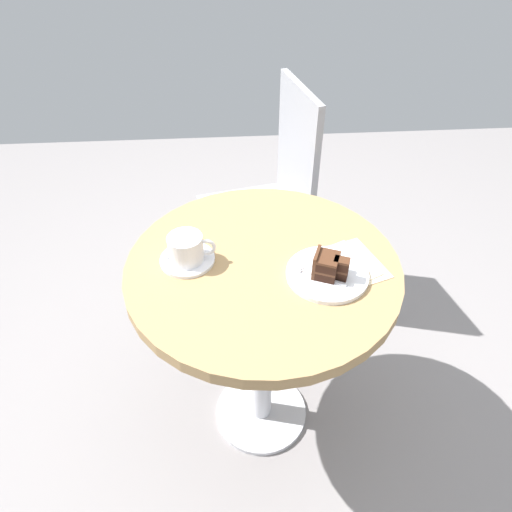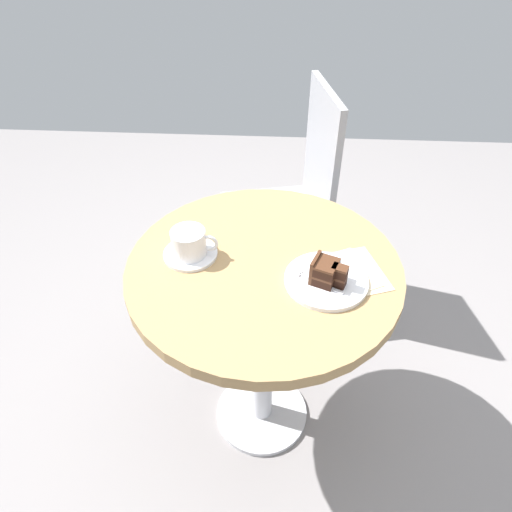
# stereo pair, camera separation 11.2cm
# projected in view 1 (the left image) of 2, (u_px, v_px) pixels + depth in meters

# --- Properties ---
(ground_plane) EXTENTS (4.40, 4.40, 0.01)m
(ground_plane) POSITION_uv_depth(u_px,v_px,m) (261.00, 413.00, 1.63)
(ground_plane) COLOR gray
(ground_plane) RESTS_ON ground
(cafe_table) EXTENTS (0.71, 0.71, 0.72)m
(cafe_table) POSITION_uv_depth(u_px,v_px,m) (262.00, 296.00, 1.25)
(cafe_table) COLOR #A37F51
(cafe_table) RESTS_ON ground
(saucer) EXTENTS (0.14, 0.14, 0.01)m
(saucer) POSITION_uv_depth(u_px,v_px,m) (188.00, 259.00, 1.17)
(saucer) COLOR white
(saucer) RESTS_ON cafe_table
(coffee_cup) EXTENTS (0.12, 0.09, 0.07)m
(coffee_cup) POSITION_uv_depth(u_px,v_px,m) (186.00, 248.00, 1.14)
(coffee_cup) COLOR white
(coffee_cup) RESTS_ON saucer
(teaspoon) EXTENTS (0.09, 0.07, 0.00)m
(teaspoon) POSITION_uv_depth(u_px,v_px,m) (187.00, 247.00, 1.20)
(teaspoon) COLOR silver
(teaspoon) RESTS_ON saucer
(cake_plate) EXTENTS (0.20, 0.20, 0.01)m
(cake_plate) POSITION_uv_depth(u_px,v_px,m) (327.00, 274.00, 1.12)
(cake_plate) COLOR white
(cake_plate) RESTS_ON cafe_table
(cake_slice) EXTENTS (0.09, 0.08, 0.06)m
(cake_slice) POSITION_uv_depth(u_px,v_px,m) (328.00, 266.00, 1.09)
(cake_slice) COLOR black
(cake_slice) RESTS_ON cake_plate
(fork) EXTENTS (0.14, 0.10, 0.00)m
(fork) POSITION_uv_depth(u_px,v_px,m) (309.00, 273.00, 1.12)
(fork) COLOR silver
(fork) RESTS_ON cake_plate
(napkin) EXTENTS (0.23, 0.22, 0.00)m
(napkin) POSITION_uv_depth(u_px,v_px,m) (343.00, 266.00, 1.15)
(napkin) COLOR beige
(napkin) RESTS_ON cafe_table
(cafe_chair) EXTENTS (0.45, 0.45, 0.93)m
(cafe_chair) POSITION_uv_depth(u_px,v_px,m) (275.00, 189.00, 1.76)
(cafe_chair) COLOR #9E9EA3
(cafe_chair) RESTS_ON ground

